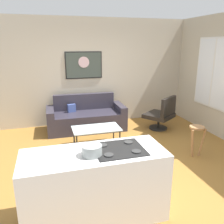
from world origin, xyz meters
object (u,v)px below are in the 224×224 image
Objects in this scene: armchair at (162,114)px; coffee_table at (96,129)px; couch at (86,118)px; mixing_bowl at (92,150)px; bar_stool at (196,134)px; wall_painting at (84,65)px.

coffee_table is at bearing -163.42° from armchair.
coffee_table is 1.11× the size of armchair.
couch is 8.20× the size of mixing_bowl.
armchair is (1.83, 0.54, 0.03)m from coffee_table.
coffee_table is 4.21× the size of mixing_bowl.
coffee_table is 2.03m from bar_stool.
bar_stool is (-0.06, -1.53, 0.05)m from armchair.
bar_stool is 2.62m from mixing_bowl.
wall_painting is at bearing 149.31° from armchair.
bar_stool is at bearing -56.16° from wall_painting.
mixing_bowl is at bearing -130.77° from armchair.
wall_painting is (0.04, 1.61, 1.22)m from coffee_table.
coffee_table is 1.04× the size of wall_painting.
wall_painting is (0.07, 0.50, 1.30)m from couch.
coffee_table is 2.02m from wall_painting.
couch is at bearing -97.50° from wall_painting.
armchair is at bearing -16.76° from couch.
wall_painting is at bearing 123.84° from bar_stool.
bar_stool is (1.77, -0.98, 0.08)m from coffee_table.
armchair is (1.86, -0.56, 0.11)m from couch.
wall_painting is at bearing 82.50° from couch.
bar_stool reaches higher than coffee_table.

